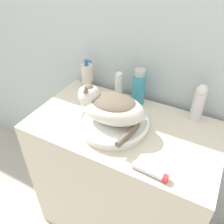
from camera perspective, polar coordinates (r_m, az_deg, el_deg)
wall_back at (r=1.25m, az=10.00°, el=17.74°), size 8.00×0.05×2.40m
vanity_counter at (r=1.47m, az=2.35°, el=-15.94°), size 0.93×0.52×0.85m
sink_basin at (r=1.13m, az=0.26°, el=-2.65°), size 0.34×0.34×0.05m
cat at (r=1.08m, az=-0.45°, el=1.43°), size 0.33×0.27×0.17m
faucet at (r=1.22m, az=-6.32°, el=3.72°), size 0.15×0.08×0.16m
deodorant_stick at (r=1.32m, az=1.67°, el=6.58°), size 0.05×0.05×0.16m
soap_pump_bottle at (r=1.42m, az=-5.98°, el=8.46°), size 0.07×0.07×0.19m
mouthwash_bottle at (r=1.27m, az=6.46°, el=5.91°), size 0.07×0.07×0.20m
lotion_bottle_white at (r=1.22m, az=20.10°, el=2.10°), size 0.06×0.06×0.20m
cream_tube at (r=0.95m, az=9.20°, el=-13.99°), size 0.15×0.04×0.03m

